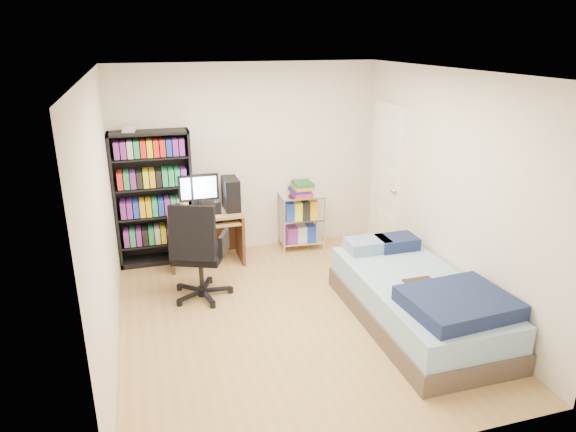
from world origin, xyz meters
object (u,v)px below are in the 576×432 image
object	(u,v)px
computer_desk	(212,215)
office_chair	(200,268)
media_shelf	(154,197)
bed	(418,300)

from	to	relation	value
computer_desk	office_chair	size ratio (longest dim) A/B	1.01
media_shelf	office_chair	size ratio (longest dim) A/B	1.55
office_chair	bed	bearing A→B (deg)	-7.12
computer_desk	office_chair	bearing A→B (deg)	-106.62
computer_desk	bed	distance (m)	2.81
media_shelf	bed	distance (m)	3.45
office_chair	computer_desk	bearing A→B (deg)	96.44
media_shelf	office_chair	xyz separation A→B (m)	(0.40, -1.15, -0.52)
media_shelf	computer_desk	distance (m)	0.76
media_shelf	bed	size ratio (longest dim) A/B	0.83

